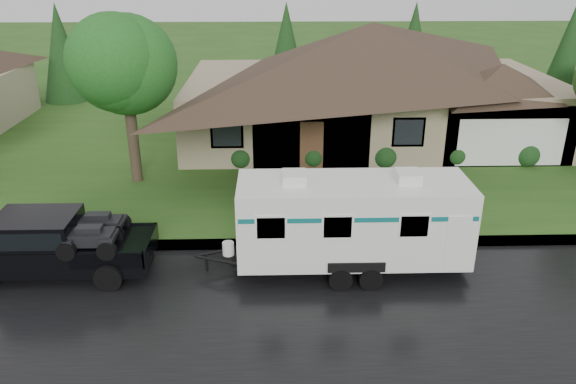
{
  "coord_description": "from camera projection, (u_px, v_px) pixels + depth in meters",
  "views": [
    {
      "loc": [
        -2.87,
        -13.87,
        8.68
      ],
      "look_at": [
        -2.44,
        2.0,
        1.99
      ],
      "focal_mm": 35.0,
      "sensor_mm": 36.0,
      "label": 1
    }
  ],
  "objects": [
    {
      "name": "lawn",
      "position": [
        327.0,
        130.0,
        30.01
      ],
      "size": [
        140.0,
        26.0,
        0.15
      ],
      "primitive_type": "cube",
      "color": "#295219",
      "rests_on": "ground"
    },
    {
      "name": "shrub_row",
      "position": [
        385.0,
        155.0,
        24.58
      ],
      "size": [
        13.6,
        1.0,
        1.0
      ],
      "color": "#143814",
      "rests_on": "lawn"
    },
    {
      "name": "tree_left_green",
      "position": [
        125.0,
        67.0,
        21.35
      ],
      "size": [
        4.03,
        4.03,
        6.66
      ],
      "color": "#382B1E",
      "rests_on": "lawn"
    },
    {
      "name": "pickup_truck",
      "position": [
        49.0,
        243.0,
        16.24
      ],
      "size": [
        5.65,
        2.15,
        1.88
      ],
      "color": "black",
      "rests_on": "ground"
    },
    {
      "name": "ground",
      "position": [
        374.0,
        281.0,
        16.22
      ],
      "size": [
        140.0,
        140.0,
        0.0
      ],
      "primitive_type": "plane",
      "color": "#295219",
      "rests_on": "ground"
    },
    {
      "name": "travel_trailer",
      "position": [
        352.0,
        219.0,
        16.21
      ],
      "size": [
        6.97,
        2.45,
        3.13
      ],
      "color": "white",
      "rests_on": "ground"
    },
    {
      "name": "road",
      "position": [
        387.0,
        323.0,
        14.37
      ],
      "size": [
        140.0,
        8.0,
        0.01
      ],
      "primitive_type": "cube",
      "color": "black",
      "rests_on": "ground"
    },
    {
      "name": "curb",
      "position": [
        363.0,
        242.0,
        18.26
      ],
      "size": [
        140.0,
        0.5,
        0.15
      ],
      "primitive_type": "cube",
      "color": "gray",
      "rests_on": "ground"
    },
    {
      "name": "house_main",
      "position": [
        377.0,
        68.0,
        27.63
      ],
      "size": [
        19.44,
        10.8,
        6.9
      ],
      "color": "tan",
      "rests_on": "lawn"
    }
  ]
}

